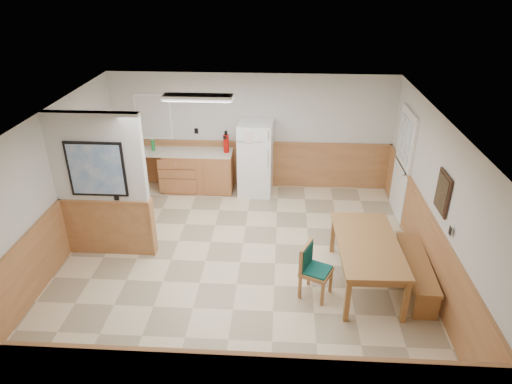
# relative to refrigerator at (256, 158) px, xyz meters

# --- Properties ---
(ground) EXTENTS (6.00, 6.00, 0.00)m
(ground) POSITION_rel_refrigerator_xyz_m (-0.10, -2.63, -0.79)
(ground) COLOR beige
(ground) RESTS_ON ground
(ceiling) EXTENTS (6.00, 6.00, 0.02)m
(ceiling) POSITION_rel_refrigerator_xyz_m (-0.10, -2.63, 1.71)
(ceiling) COLOR silver
(ceiling) RESTS_ON back_wall
(back_wall) EXTENTS (6.00, 0.02, 2.50)m
(back_wall) POSITION_rel_refrigerator_xyz_m (-0.10, 0.37, 0.46)
(back_wall) COLOR silver
(back_wall) RESTS_ON ground
(right_wall) EXTENTS (0.02, 6.00, 2.50)m
(right_wall) POSITION_rel_refrigerator_xyz_m (2.90, -2.63, 0.46)
(right_wall) COLOR silver
(right_wall) RESTS_ON ground
(left_wall) EXTENTS (0.02, 6.00, 2.50)m
(left_wall) POSITION_rel_refrigerator_xyz_m (-3.10, -2.63, 0.46)
(left_wall) COLOR silver
(left_wall) RESTS_ON ground
(wainscot_back) EXTENTS (6.00, 0.04, 1.00)m
(wainscot_back) POSITION_rel_refrigerator_xyz_m (-0.10, 0.35, -0.29)
(wainscot_back) COLOR #B37A47
(wainscot_back) RESTS_ON ground
(wainscot_right) EXTENTS (0.04, 6.00, 1.00)m
(wainscot_right) POSITION_rel_refrigerator_xyz_m (2.88, -2.63, -0.29)
(wainscot_right) COLOR #B37A47
(wainscot_right) RESTS_ON ground
(wainscot_left) EXTENTS (0.04, 6.00, 1.00)m
(wainscot_left) POSITION_rel_refrigerator_xyz_m (-3.08, -2.63, -0.29)
(wainscot_left) COLOR #B37A47
(wainscot_left) RESTS_ON ground
(partition_wall) EXTENTS (1.50, 0.20, 2.50)m
(partition_wall) POSITION_rel_refrigerator_xyz_m (-2.35, -2.43, 0.44)
(partition_wall) COLOR silver
(partition_wall) RESTS_ON ground
(kitchen_counter) EXTENTS (2.20, 0.61, 1.00)m
(kitchen_counter) POSITION_rel_refrigerator_xyz_m (-1.31, 0.05, -0.33)
(kitchen_counter) COLOR #AD6C3D
(kitchen_counter) RESTS_ON ground
(exterior_door) EXTENTS (0.07, 1.02, 2.15)m
(exterior_door) POSITION_rel_refrigerator_xyz_m (2.86, -0.73, 0.26)
(exterior_door) COLOR white
(exterior_door) RESTS_ON ground
(kitchen_window) EXTENTS (0.80, 0.04, 1.00)m
(kitchen_window) POSITION_rel_refrigerator_xyz_m (-2.20, 0.35, 0.76)
(kitchen_window) COLOR white
(kitchen_window) RESTS_ON back_wall
(wall_painting) EXTENTS (0.04, 0.50, 0.60)m
(wall_painting) POSITION_rel_refrigerator_xyz_m (2.86, -2.93, 0.76)
(wall_painting) COLOR #301E13
(wall_painting) RESTS_ON right_wall
(fluorescent_fixture) EXTENTS (1.20, 0.30, 0.09)m
(fluorescent_fixture) POSITION_rel_refrigerator_xyz_m (-0.90, -1.33, 1.66)
(fluorescent_fixture) COLOR white
(fluorescent_fixture) RESTS_ON ceiling
(refrigerator) EXTENTS (0.74, 0.74, 1.58)m
(refrigerator) POSITION_rel_refrigerator_xyz_m (0.00, 0.00, 0.00)
(refrigerator) COLOR white
(refrigerator) RESTS_ON ground
(dining_table) EXTENTS (0.96, 1.85, 0.75)m
(dining_table) POSITION_rel_refrigerator_xyz_m (1.87, -3.06, -0.13)
(dining_table) COLOR #A4683C
(dining_table) RESTS_ON ground
(dining_bench) EXTENTS (0.43, 1.64, 0.45)m
(dining_bench) POSITION_rel_refrigerator_xyz_m (2.65, -3.06, -0.45)
(dining_bench) COLOR #A4683C
(dining_bench) RESTS_ON ground
(dining_chair) EXTENTS (0.68, 0.59, 0.85)m
(dining_chair) POSITION_rel_refrigerator_xyz_m (1.02, -3.36, -0.30)
(dining_chair) COLOR #A4683C
(dining_chair) RESTS_ON ground
(fire_extinguisher) EXTENTS (0.15, 0.15, 0.47)m
(fire_extinguisher) POSITION_rel_refrigerator_xyz_m (-0.62, 0.05, 0.32)
(fire_extinguisher) COLOR #B50E09
(fire_extinguisher) RESTS_ON kitchen_counter
(soap_bottle) EXTENTS (0.08, 0.08, 0.24)m
(soap_bottle) POSITION_rel_refrigerator_xyz_m (-2.19, 0.05, 0.23)
(soap_bottle) COLOR #178136
(soap_bottle) RESTS_ON kitchen_counter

